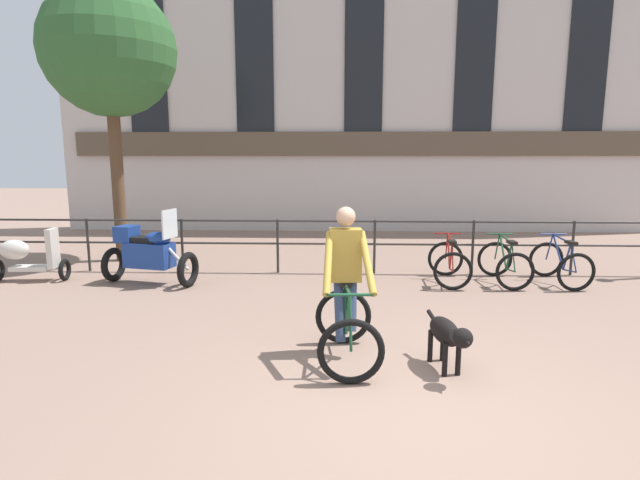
# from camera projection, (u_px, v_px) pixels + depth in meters

# --- Properties ---
(ground_plane) EXTENTS (60.00, 60.00, 0.00)m
(ground_plane) POSITION_uv_depth(u_px,v_px,m) (413.00, 406.00, 4.57)
(ground_plane) COLOR #8E7060
(canal_railing) EXTENTS (15.05, 0.05, 1.05)m
(canal_railing) POSITION_uv_depth(u_px,v_px,m) (375.00, 237.00, 9.57)
(canal_railing) COLOR #2D2B28
(canal_railing) RESTS_ON ground_plane
(building_facade) EXTENTS (18.00, 0.72, 10.60)m
(building_facade) POSITION_uv_depth(u_px,v_px,m) (363.00, 51.00, 14.51)
(building_facade) COLOR beige
(building_facade) RESTS_ON ground_plane
(cyclist_with_bike) EXTENTS (0.75, 1.21, 1.70)m
(cyclist_with_bike) POSITION_uv_depth(u_px,v_px,m) (346.00, 292.00, 5.56)
(cyclist_with_bike) COLOR black
(cyclist_with_bike) RESTS_ON ground_plane
(dog) EXTENTS (0.37, 1.01, 0.59)m
(dog) POSITION_uv_depth(u_px,v_px,m) (448.00, 334.00, 5.23)
(dog) COLOR black
(dog) RESTS_ON ground_plane
(parked_motorcycle) EXTENTS (1.74, 0.99, 1.35)m
(parked_motorcycle) POSITION_uv_depth(u_px,v_px,m) (148.00, 253.00, 8.81)
(parked_motorcycle) COLOR black
(parked_motorcycle) RESTS_ON ground_plane
(parked_bicycle_near_lamp) EXTENTS (0.75, 1.16, 0.86)m
(parked_bicycle_near_lamp) POSITION_uv_depth(u_px,v_px,m) (449.00, 263.00, 8.94)
(parked_bicycle_near_lamp) COLOR black
(parked_bicycle_near_lamp) RESTS_ON ground_plane
(parked_bicycle_mid_left) EXTENTS (0.68, 1.12, 0.86)m
(parked_bicycle_mid_left) POSITION_uv_depth(u_px,v_px,m) (505.00, 264.00, 8.90)
(parked_bicycle_mid_left) COLOR black
(parked_bicycle_mid_left) RESTS_ON ground_plane
(parked_bicycle_mid_right) EXTENTS (0.74, 1.15, 0.86)m
(parked_bicycle_mid_right) POSITION_uv_depth(u_px,v_px,m) (561.00, 264.00, 8.87)
(parked_bicycle_mid_right) COLOR black
(parked_bicycle_mid_right) RESTS_ON ground_plane
(parked_scooter) EXTENTS (1.31, 0.50, 0.96)m
(parked_scooter) POSITION_uv_depth(u_px,v_px,m) (27.00, 256.00, 9.05)
(parked_scooter) COLOR black
(parked_scooter) RESTS_ON ground_plane
(tree_canalside_left) EXTENTS (2.71, 2.71, 5.75)m
(tree_canalside_left) POSITION_uv_depth(u_px,v_px,m) (109.00, 51.00, 10.19)
(tree_canalside_left) COLOR brown
(tree_canalside_left) RESTS_ON ground_plane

